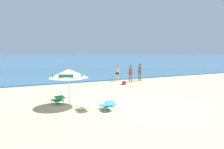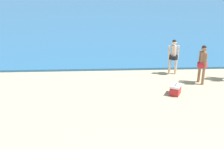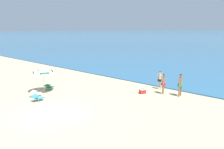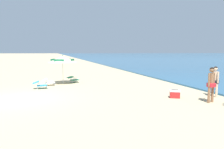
# 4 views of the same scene
# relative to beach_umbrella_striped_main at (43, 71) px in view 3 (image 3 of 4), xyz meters

# --- Properties ---
(ground_plane) EXTENTS (800.00, 800.00, 0.00)m
(ground_plane) POSITION_rel_beach_umbrella_striped_main_xyz_m (4.34, -2.14, -1.80)
(ground_plane) COLOR tan
(beach_umbrella_striped_main) EXTENTS (2.81, 2.82, 2.09)m
(beach_umbrella_striped_main) POSITION_rel_beach_umbrella_striped_main_xyz_m (0.00, 0.00, 0.00)
(beach_umbrella_striped_main) COLOR silver
(beach_umbrella_striped_main) RESTS_ON ground
(lounge_chair_under_umbrella) EXTENTS (0.72, 0.95, 0.49)m
(lounge_chair_under_umbrella) POSITION_rel_beach_umbrella_striped_main_xyz_m (-0.45, 0.76, -1.52)
(lounge_chair_under_umbrella) COLOR #1E7F56
(lounge_chair_under_umbrella) RESTS_ON ground
(lounge_chair_beside_umbrella) EXTENTS (0.63, 0.92, 0.50)m
(lounge_chair_beside_umbrella) POSITION_rel_beach_umbrella_striped_main_xyz_m (1.61, -1.50, -1.52)
(lounge_chair_beside_umbrella) COLOR teal
(lounge_chair_beside_umbrella) RESTS_ON ground
(lounge_chair_facing_sea) EXTENTS (0.66, 0.96, 0.52)m
(lounge_chair_facing_sea) POSITION_rel_beach_umbrella_striped_main_xyz_m (0.51, -1.03, -1.53)
(lounge_chair_facing_sea) COLOR white
(lounge_chair_facing_sea) RESTS_ON ground
(person_standing_near_shore) EXTENTS (0.47, 0.39, 1.58)m
(person_standing_near_shore) POSITION_rel_beach_umbrella_striped_main_xyz_m (6.58, 7.32, -0.89)
(person_standing_near_shore) COLOR beige
(person_standing_near_shore) RESTS_ON ground
(person_standing_beside) EXTENTS (0.43, 0.53, 1.77)m
(person_standing_beside) POSITION_rel_beach_umbrella_striped_main_xyz_m (8.81, 6.55, -0.78)
(person_standing_beside) COLOR #8C6042
(person_standing_beside) RESTS_ON ground
(person_wading_in) EXTENTS (0.40, 0.47, 1.63)m
(person_wading_in) POSITION_rel_beach_umbrella_striped_main_xyz_m (7.52, 6.24, -0.86)
(person_wading_in) COLOR #8C6042
(person_wading_in) RESTS_ON ground
(cooler_box) EXTENTS (0.54, 0.60, 0.43)m
(cooler_box) POSITION_rel_beach_umbrella_striped_main_xyz_m (6.22, 5.21, -1.60)
(cooler_box) COLOR red
(cooler_box) RESTS_ON ground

